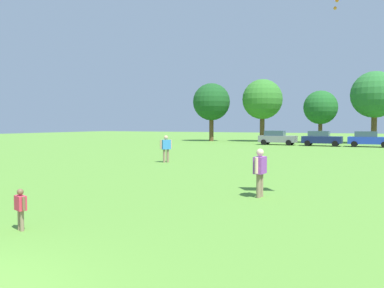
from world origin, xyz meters
name	(u,v)px	position (x,y,z in m)	size (l,w,h in m)	color
ground_plane	(301,155)	(0.00, 30.00, 0.00)	(160.00, 160.00, 0.00)	#568C33
child_kite_flyer	(21,206)	(-1.68, 3.65, 0.58)	(0.44, 0.29, 0.98)	#8C7259
adult_bystander	(260,168)	(2.18, 10.24, 0.98)	(0.35, 0.78, 1.65)	#8C7259
bystander_near_trees	(166,146)	(-6.71, 19.86, 1.03)	(0.60, 0.68, 1.74)	#8C7259
parked_car_gray_0	(277,138)	(-5.39, 44.74, 0.86)	(4.30, 2.02, 1.68)	slate
parked_car_navy_1	(321,138)	(-0.31, 44.40, 0.86)	(4.30, 2.02, 1.68)	#141E4C
parked_car_blue_2	(369,139)	(4.55, 44.54, 0.86)	(4.30, 2.02, 1.68)	#1E38AD
tree_far_left	(211,102)	(-16.45, 51.24, 5.60)	(5.32, 5.32, 8.30)	brown
tree_left	(262,99)	(-9.42, 52.87, 5.88)	(5.59, 5.59, 8.72)	brown
tree_right	(321,108)	(-1.44, 51.83, 4.58)	(4.36, 4.36, 6.79)	brown
tree_far_right	(375,95)	(4.92, 52.40, 6.08)	(5.78, 5.78, 9.00)	brown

